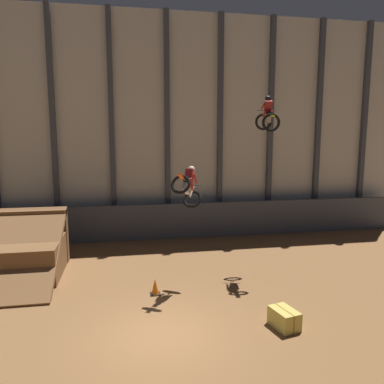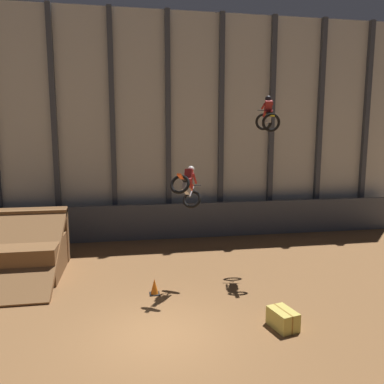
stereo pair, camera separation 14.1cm
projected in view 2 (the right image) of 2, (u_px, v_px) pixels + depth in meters
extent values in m
plane|color=brown|center=(159.00, 335.00, 10.76)|extent=(60.00, 60.00, 0.00)
cube|color=beige|center=(141.00, 126.00, 20.82)|extent=(32.00, 0.12, 12.39)
cube|color=#3D424C|center=(54.00, 126.00, 19.86)|extent=(0.28, 0.28, 12.39)
cube|color=#3D424C|center=(113.00, 126.00, 20.37)|extent=(0.28, 0.28, 12.39)
cube|color=#3D424C|center=(168.00, 126.00, 20.88)|extent=(0.28, 0.28, 12.39)
cube|color=#3D424C|center=(221.00, 126.00, 21.39)|extent=(0.28, 0.28, 12.39)
cube|color=#3D424C|center=(271.00, 126.00, 21.90)|extent=(0.28, 0.28, 12.39)
cube|color=#3D424C|center=(320.00, 127.00, 22.41)|extent=(0.28, 0.28, 12.39)
cube|color=#3D424C|center=(365.00, 127.00, 22.92)|extent=(0.28, 0.28, 12.39)
cube|color=#474C56|center=(143.00, 222.00, 20.46)|extent=(31.36, 0.20, 1.95)
cube|color=brown|center=(26.00, 257.00, 15.38)|extent=(2.90, 3.34, 1.45)
cube|color=brown|center=(34.00, 236.00, 16.69)|extent=(2.95, 0.50, 2.42)
cube|color=brown|center=(21.00, 251.00, 14.61)|extent=(2.95, 4.87, 2.60)
torus|color=black|center=(192.00, 199.00, 14.32)|extent=(0.87, 0.78, 0.68)
torus|color=black|center=(180.00, 184.00, 13.10)|extent=(0.87, 0.78, 0.68)
cube|color=#B7B7BC|center=(186.00, 189.00, 13.71)|extent=(0.45, 0.60, 0.51)
cube|color=#E54C19|center=(189.00, 185.00, 13.93)|extent=(0.43, 0.53, 0.43)
cube|color=black|center=(186.00, 181.00, 13.59)|extent=(0.41, 0.55, 0.39)
cube|color=#E54C19|center=(180.00, 176.00, 13.11)|extent=(0.29, 0.36, 0.24)
cylinder|color=#B7B7BC|center=(192.00, 192.00, 14.25)|extent=(0.29, 0.44, 0.37)
cylinder|color=black|center=(192.00, 186.00, 14.30)|extent=(0.66, 0.05, 0.04)
cube|color=maroon|center=(189.00, 176.00, 13.86)|extent=(0.39, 0.39, 0.53)
sphere|color=silver|center=(191.00, 169.00, 14.06)|extent=(0.40, 0.44, 0.36)
cylinder|color=maroon|center=(185.00, 183.00, 13.86)|extent=(0.23, 0.29, 0.43)
cylinder|color=maroon|center=(191.00, 183.00, 13.78)|extent=(0.23, 0.29, 0.43)
cylinder|color=maroon|center=(187.00, 178.00, 14.13)|extent=(0.26, 0.38, 0.46)
cylinder|color=maroon|center=(195.00, 178.00, 14.02)|extent=(0.26, 0.38, 0.46)
torus|color=black|center=(264.00, 122.00, 16.15)|extent=(0.74, 0.26, 0.74)
torus|color=black|center=(271.00, 123.00, 14.78)|extent=(0.74, 0.26, 0.74)
cube|color=#B7B7BC|center=(268.00, 119.00, 15.40)|extent=(0.26, 0.56, 0.31)
cube|color=yellow|center=(267.00, 114.00, 15.52)|extent=(0.27, 0.48, 0.27)
cube|color=black|center=(269.00, 114.00, 15.12)|extent=(0.24, 0.58, 0.15)
cube|color=yellow|center=(272.00, 116.00, 14.63)|extent=(0.19, 0.38, 0.08)
cylinder|color=#B7B7BC|center=(265.00, 116.00, 15.93)|extent=(0.09, 0.23, 0.54)
cylinder|color=black|center=(265.00, 110.00, 15.84)|extent=(0.65, 0.17, 0.04)
cube|color=maroon|center=(268.00, 107.00, 15.26)|extent=(0.33, 0.39, 0.53)
sphere|color=black|center=(268.00, 99.00, 15.29)|extent=(0.30, 0.31, 0.27)
cylinder|color=maroon|center=(265.00, 113.00, 15.37)|extent=(0.17, 0.43, 0.31)
cylinder|color=maroon|center=(271.00, 113.00, 15.38)|extent=(0.17, 0.43, 0.31)
cylinder|color=maroon|center=(263.00, 106.00, 15.49)|extent=(0.16, 0.53, 0.23)
cylinder|color=maroon|center=(271.00, 106.00, 15.50)|extent=(0.16, 0.53, 0.23)
cube|color=black|center=(155.00, 294.00, 13.50)|extent=(0.36, 0.36, 0.03)
cone|color=orange|center=(154.00, 286.00, 13.46)|extent=(0.28, 0.28, 0.55)
cube|color=#CCB751|center=(283.00, 319.00, 11.10)|extent=(0.79, 1.01, 0.56)
cube|color=#996623|center=(283.00, 319.00, 11.10)|extent=(0.25, 0.90, 0.57)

